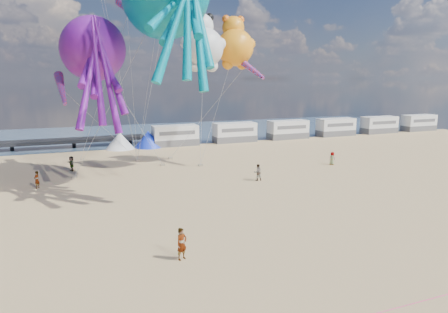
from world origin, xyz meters
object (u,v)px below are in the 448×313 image
motorhome_1 (235,132)px  motorhome_4 (379,125)px  windsock_right (62,89)px  beachgoer_1 (258,172)px  motorhome_5 (419,123)px  tent_blue (148,139)px  sandbag_e (138,160)px  kite_panda (203,48)px  sandbag_c (200,165)px  kite_octopus_purple (93,49)px  beachgoer_4 (71,164)px  motorhome_0 (175,136)px  motorhome_3 (336,127)px  sandbag_d (170,158)px  motorhome_2 (288,130)px  sandbag_b (163,165)px  windsock_mid (246,65)px  beachgoer_0 (332,158)px  sandbag_a (75,177)px  standing_person (182,244)px  tent_white (120,141)px  kite_teddy_orange (235,48)px  beachgoer_5 (37,180)px

motorhome_1 → motorhome_4: 28.50m
windsock_right → beachgoer_1: bearing=-27.0°
motorhome_5 → tent_blue: (-51.50, 0.00, -0.30)m
sandbag_e → kite_panda: 15.88m
beachgoer_1 → sandbag_c: beachgoer_1 is taller
sandbag_c → kite_octopus_purple: kite_octopus_purple is taller
kite_octopus_purple → kite_panda: size_ratio=1.79×
kite_panda → beachgoer_4: bearing=142.0°
motorhome_0 → motorhome_3: size_ratio=1.00×
sandbag_d → kite_octopus_purple: (-8.76, -6.12, 12.39)m
motorhome_2 → sandbag_b: motorhome_2 is taller
kite_octopus_purple → motorhome_1: bearing=29.7°
sandbag_c → sandbag_d: 5.62m
motorhome_3 → windsock_right: (-43.42, -16.03, 7.28)m
motorhome_2 → windsock_mid: (-14.92, -15.97, 9.69)m
beachgoer_0 → kite_octopus_purple: size_ratio=0.12×
sandbag_a → motorhome_3: bearing=19.9°
beachgoer_4 → sandbag_a: bearing=-14.2°
motorhome_3 → motorhome_5: same height
motorhome_5 → standing_person: (-56.79, -37.00, -0.60)m
beachgoer_0 → sandbag_e: size_ratio=2.97×
motorhome_2 → motorhome_4: 19.00m
motorhome_4 → sandbag_d: (-41.14, -9.57, -1.39)m
sandbag_b → sandbag_a: bearing=-165.5°
motorhome_5 → tent_blue: motorhome_5 is taller
tent_white → kite_panda: size_ratio=0.56×
motorhome_5 → sandbag_b: 54.03m
standing_person → motorhome_2: bearing=27.9°
motorhome_3 → windsock_right: size_ratio=1.22×
motorhome_0 → windsock_right: (-14.92, -16.03, 7.28)m
motorhome_2 → motorhome_3: size_ratio=1.00×
tent_blue → windsock_right: windsock_right is taller
motorhome_3 → tent_white: 36.50m
beachgoer_1 → beachgoer_0: bearing=-158.5°
windsock_right → motorhome_5: bearing=9.5°
motorhome_4 → sandbag_d: size_ratio=13.20×
sandbag_a → sandbag_d: (11.21, 5.90, 0.00)m
motorhome_5 → standing_person: bearing=-146.9°
windsock_mid → beachgoer_1: bearing=-117.2°
motorhome_0 → motorhome_2: (19.00, 0.00, 0.00)m
standing_person → windsock_mid: (13.37, 21.03, 10.29)m
motorhome_1 → sandbag_e: size_ratio=13.20×
motorhome_3 → kite_teddy_orange: 31.42m
motorhome_5 → sandbag_a: size_ratio=13.20×
beachgoer_5 → kite_octopus_purple: bearing=147.8°
sandbag_c → windsock_right: windsock_right is taller
sandbag_a → motorhome_0: bearing=47.2°
beachgoer_4 → standing_person: bearing=-5.7°
motorhome_5 → beachgoer_1: (-45.31, -23.00, -0.69)m
standing_person → sandbag_b: (4.37, 23.97, -0.79)m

